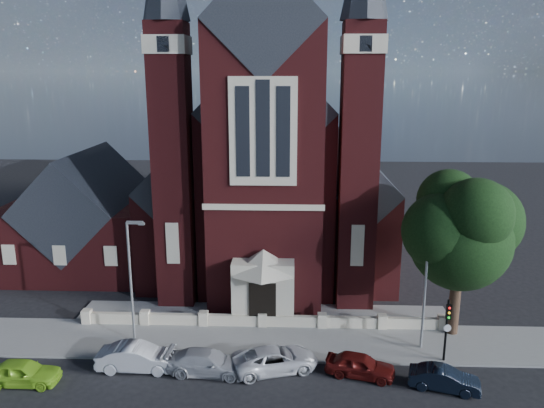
{
  "coord_description": "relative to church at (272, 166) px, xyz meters",
  "views": [
    {
      "loc": [
        1.85,
        -26.15,
        16.79
      ],
      "look_at": [
        0.43,
        12.0,
        7.22
      ],
      "focal_mm": 35.0,
      "sensor_mm": 36.0,
      "label": 1
    }
  ],
  "objects": [
    {
      "name": "forecourt_wall",
      "position": [
        0.0,
        -16.44,
        -8.19
      ],
      "size": [
        24.0,
        0.4,
        0.9
      ],
      "primitive_type": "cube",
      "color": "beige",
      "rests_on": "ground"
    },
    {
      "name": "parish_hall",
      "position": [
        -16.0,
        -4.94,
        -4.17
      ],
      "size": [
        12.0,
        12.2,
        10.24
      ],
      "color": "#501516",
      "rests_on": "ground"
    },
    {
      "name": "car_silver_b",
      "position": [
        -2.85,
        -22.17,
        -7.5
      ],
      "size": [
        4.81,
        2.23,
        1.36
      ],
      "primitive_type": "imported",
      "rotation": [
        0.0,
        0.0,
        1.5
      ],
      "color": "#A3A5AA",
      "rests_on": "ground"
    },
    {
      "name": "car_white_suv",
      "position": [
        1.01,
        -21.7,
        -7.5
      ],
      "size": [
        5.4,
        3.61,
        1.38
      ],
      "primitive_type": "imported",
      "rotation": [
        0.0,
        0.0,
        1.86
      ],
      "color": "silver",
      "rests_on": "ground"
    },
    {
      "name": "car_dark_red",
      "position": [
        5.83,
        -22.12,
        -7.52
      ],
      "size": [
        4.2,
        2.55,
        1.34
      ],
      "primitive_type": "imported",
      "rotation": [
        0.0,
        0.0,
        1.3
      ],
      "color": "#4F0F0D",
      "rests_on": "ground"
    },
    {
      "name": "church",
      "position": [
        0.0,
        0.0,
        0.0
      ],
      "size": [
        20.01,
        34.9,
        29.2
      ],
      "color": "#501516",
      "rests_on": "ground"
    },
    {
      "name": "car_silver_a",
      "position": [
        -6.93,
        -21.91,
        -7.42
      ],
      "size": [
        4.63,
        1.63,
        1.53
      ],
      "primitive_type": "imported",
      "rotation": [
        0.0,
        0.0,
        1.57
      ],
      "color": "#ADAFB5",
      "rests_on": "ground"
    },
    {
      "name": "ground",
      "position": [
        0.0,
        -7.94,
        -8.19
      ],
      "size": [
        120.0,
        120.0,
        0.0
      ],
      "primitive_type": "plane",
      "color": "black",
      "rests_on": "ground"
    },
    {
      "name": "car_navy",
      "position": [
        10.23,
        -23.27,
        -7.56
      ],
      "size": [
        3.98,
        2.26,
        1.24
      ],
      "primitive_type": "imported",
      "rotation": [
        0.0,
        0.0,
        1.3
      ],
      "color": "black",
      "rests_on": "ground"
    },
    {
      "name": "street_tree",
      "position": [
        12.6,
        -17.23,
        -1.23
      ],
      "size": [
        6.4,
        6.6,
        10.7
      ],
      "color": "black",
      "rests_on": "ground"
    },
    {
      "name": "pavement_strip",
      "position": [
        0.0,
        -18.44,
        -8.19
      ],
      "size": [
        60.0,
        5.0,
        0.12
      ],
      "primitive_type": "cube",
      "color": "slate",
      "rests_on": "ground"
    },
    {
      "name": "street_lamp_left",
      "position": [
        -7.91,
        -18.94,
        -3.59
      ],
      "size": [
        1.16,
        0.22,
        8.09
      ],
      "color": "gray",
      "rests_on": "ground"
    },
    {
      "name": "traffic_signal",
      "position": [
        11.0,
        -20.52,
        -5.6
      ],
      "size": [
        0.28,
        0.42,
        4.0
      ],
      "color": "black",
      "rests_on": "ground"
    },
    {
      "name": "car_lime_van",
      "position": [
        -12.86,
        -23.61,
        -7.49
      ],
      "size": [
        4.1,
        1.67,
        1.39
      ],
      "primitive_type": "imported",
      "rotation": [
        0.0,
        0.0,
        1.58
      ],
      "color": "#87C727",
      "rests_on": "ground"
    },
    {
      "name": "street_lamp_right",
      "position": [
        10.09,
        -18.94,
        -3.59
      ],
      "size": [
        1.16,
        0.22,
        8.09
      ],
      "color": "gray",
      "rests_on": "ground"
    },
    {
      "name": "forecourt_paving",
      "position": [
        0.0,
        -14.44,
        -8.19
      ],
      "size": [
        26.0,
        3.0,
        0.14
      ],
      "primitive_type": "cube",
      "color": "slate",
      "rests_on": "ground"
    }
  ]
}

